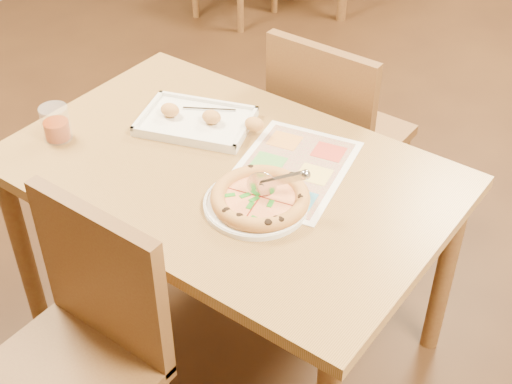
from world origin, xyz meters
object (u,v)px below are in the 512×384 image
Objects in this scene: pizza at (260,198)px; pizza_cutter at (276,181)px; dining_table at (227,191)px; chair_near at (82,330)px; appetizer_tray at (199,121)px; glass_tumbler at (56,125)px; chair_far at (331,122)px; menu at (291,169)px; plate at (256,204)px.

pizza_cutter reaches higher than pizza.
pizza_cutter reaches higher than dining_table.
chair_near is 1.12× the size of appetizer_tray.
pizza is (0.18, -0.08, 0.11)m from dining_table.
pizza is 0.71m from glass_tumbler.
chair_far is at bearing 104.90° from pizza.
dining_table is 3.11× the size of appetizer_tray.
chair_near is 0.63m from pizza_cutter.
chair_near is at bearing -102.43° from menu.
chair_far is 0.55m from appetizer_tray.
pizza is at bearing 70.58° from chair_near.
chair_near is 0.56m from plate.
plate is at bearing -84.87° from menu.
dining_table is at bearing 90.00° from chair_near.
dining_table is at bearing 133.78° from pizza_cutter.
dining_table is 0.28m from pizza_cutter.
plate is 2.63× the size of glass_tumbler.
chair_near is 1.63× the size of plate.
plate is 0.67× the size of menu.
appetizer_tray is at bearing 150.50° from plate.
chair_far is 0.96m from glass_tumbler.
pizza_cutter is at bearing -23.61° from appetizer_tray.
menu is (0.37, -0.02, -0.01)m from appetizer_tray.
dining_table is 9.12× the size of pizza_cutter.
appetizer_tray is at bearing 151.88° from pizza.
chair_near is (0.00, -0.60, -0.07)m from dining_table.
glass_tumbler reaches higher than appetizer_tray.
glass_tumbler is at bearing -172.20° from plate.
glass_tumbler reaches higher than menu.
glass_tumbler is (-0.74, -0.12, -0.04)m from pizza_cutter.
chair_far is at bearing 104.08° from plate.
plate is (0.17, 0.51, 0.16)m from chair_near.
chair_far reaches higher than glass_tumbler.
pizza is 0.65× the size of appetizer_tray.
appetizer_tray reaches higher than plate.
appetizer_tray is 0.44m from glass_tumbler.
appetizer_tray is 3.82× the size of glass_tumbler.
chair_near is 0.78m from appetizer_tray.
dining_table is at bearing -30.91° from appetizer_tray.
pizza is at bearing -24.73° from dining_table.
menu is at bearing 79.69° from pizza_cutter.
pizza_cutter reaches higher than appetizer_tray.
glass_tumbler reaches higher than plate.
plate is 0.69× the size of appetizer_tray.
dining_table is 3.01× the size of menu.
plate is at bearing -27.75° from dining_table.
pizza_cutter is 0.33× the size of menu.
pizza_cutter is at bearing -15.73° from dining_table.
pizza is 0.07m from pizza_cutter.
chair_far is 1.72× the size of pizza.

